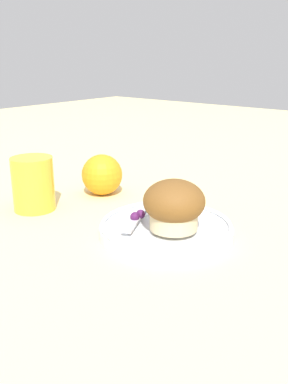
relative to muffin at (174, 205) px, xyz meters
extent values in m
plane|color=beige|center=(0.02, 0.02, -0.05)|extent=(3.00, 3.00, 0.00)
cylinder|color=white|center=(0.01, 0.02, -0.05)|extent=(0.20, 0.20, 0.01)
torus|color=white|center=(0.01, 0.02, -0.04)|extent=(0.19, 0.19, 0.01)
cylinder|color=beige|center=(0.00, 0.00, -0.02)|extent=(0.07, 0.07, 0.03)
ellipsoid|color=brown|center=(0.00, 0.00, 0.01)|extent=(0.09, 0.09, 0.06)
cylinder|color=silver|center=(0.06, 0.05, -0.03)|extent=(0.06, 0.06, 0.02)
cylinder|color=white|center=(0.06, 0.05, -0.02)|extent=(0.05, 0.05, 0.00)
sphere|color=#4C194C|center=(-0.01, 0.06, -0.03)|extent=(0.01, 0.01, 0.01)
sphere|color=#4C194C|center=(0.00, 0.06, -0.03)|extent=(0.01, 0.01, 0.01)
cube|color=silver|center=(0.02, 0.08, -0.03)|extent=(0.16, 0.09, 0.00)
sphere|color=orange|center=(0.09, 0.23, -0.02)|extent=(0.08, 0.08, 0.08)
cylinder|color=gold|center=(-0.04, 0.26, -0.01)|extent=(0.07, 0.07, 0.09)
camera|label=1|loc=(-0.46, -0.32, 0.20)|focal=40.00mm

